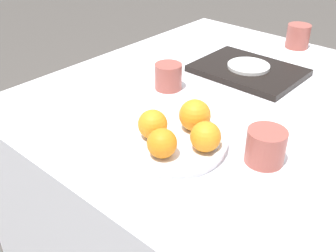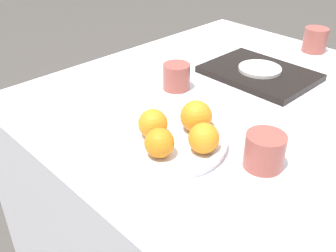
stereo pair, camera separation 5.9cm
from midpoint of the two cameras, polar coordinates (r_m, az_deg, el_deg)
table at (r=1.31m, az=12.09°, el=-11.61°), size 1.13×1.09×0.75m
fruit_platter at (r=0.89m, az=1.92°, el=-1.99°), size 0.27×0.27×0.03m
orange_0 at (r=0.87m, az=-0.26°, el=0.30°), size 0.07×0.07×0.07m
orange_1 at (r=0.83m, az=7.28°, el=-1.82°), size 0.07×0.07×0.07m
orange_2 at (r=0.90m, az=6.01°, el=1.37°), size 0.07×0.07×0.07m
orange_3 at (r=0.81m, az=0.83°, el=-2.52°), size 0.06×0.06×0.06m
serving_tray at (r=1.26m, az=14.45°, el=7.39°), size 0.32×0.24×0.02m
side_plate at (r=1.25m, az=14.54°, el=8.01°), size 0.13×0.13×0.01m
cup_0 at (r=0.84m, az=15.82°, el=-3.55°), size 0.08×0.08×0.08m
cup_1 at (r=1.13m, az=2.76°, el=7.15°), size 0.08×0.08×0.07m
cup_2 at (r=1.51m, az=21.66°, el=11.52°), size 0.08×0.08×0.08m
napkin at (r=0.74m, az=18.02°, el=-13.24°), size 0.13×0.13×0.01m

